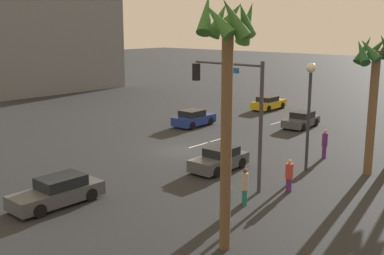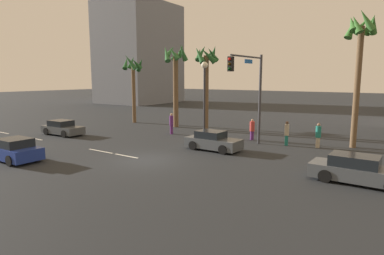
{
  "view_description": "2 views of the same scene",
  "coord_description": "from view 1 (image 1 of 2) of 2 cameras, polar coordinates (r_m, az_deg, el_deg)",
  "views": [
    {
      "loc": [
        23.7,
        21.72,
        8.51
      ],
      "look_at": [
        0.96,
        1.8,
        2.01
      ],
      "focal_mm": 44.72,
      "sensor_mm": 36.0,
      "label": 1
    },
    {
      "loc": [
        13.61,
        -14.76,
        5.07
      ],
      "look_at": [
        1.49,
        2.79,
        1.83
      ],
      "focal_mm": 30.69,
      "sensor_mm": 36.0,
      "label": 2
    }
  ],
  "objects": [
    {
      "name": "car_3",
      "position": [
        28.7,
        3.3,
        -3.83
      ],
      "size": [
        3.93,
        1.82,
        1.36
      ],
      "color": "#474C51",
      "rests_on": "ground_plane"
    },
    {
      "name": "lane_stripe_0",
      "position": [
        47.78,
        13.48,
        1.54
      ],
      "size": [
        2.09,
        0.14,
        0.01
      ],
      "primitive_type": "cube",
      "color": "silver",
      "rests_on": "ground_plane"
    },
    {
      "name": "palm_tree_1",
      "position": [
        28.72,
        21.0,
        6.38
      ],
      "size": [
        2.63,
        2.67,
        8.24
      ],
      "color": "brown",
      "rests_on": "ground_plane"
    },
    {
      "name": "pedestrian_1",
      "position": [
        25.37,
        11.51,
        -5.57
      ],
      "size": [
        0.56,
        0.56,
        1.74
      ],
      "color": "#59266B",
      "rests_on": "ground_plane"
    },
    {
      "name": "car_1",
      "position": [
        24.13,
        -15.71,
        -7.41
      ],
      "size": [
        4.57,
        1.86,
        1.37
      ],
      "color": "#474C51",
      "rests_on": "ground_plane"
    },
    {
      "name": "building_1",
      "position": [
        68.2,
        -18.4,
        10.33
      ],
      "size": [
        19.34,
        14.48,
        14.19
      ],
      "primitive_type": "cube",
      "rotation": [
        0.0,
        0.0,
        -0.01
      ],
      "color": "slate",
      "rests_on": "ground_plane"
    },
    {
      "name": "car_2",
      "position": [
        49.85,
        9.11,
        2.88
      ],
      "size": [
        4.29,
        1.84,
        1.36
      ],
      "color": "gold",
      "rests_on": "ground_plane"
    },
    {
      "name": "ground_plane",
      "position": [
        33.26,
        -1.25,
        -2.7
      ],
      "size": [
        220.0,
        220.0,
        0.0
      ],
      "primitive_type": "plane",
      "color": "#232628"
    },
    {
      "name": "pedestrian_3",
      "position": [
        32.21,
        15.54,
        -1.8
      ],
      "size": [
        0.44,
        0.44,
        1.9
      ],
      "color": "#59266B",
      "rests_on": "ground_plane"
    },
    {
      "name": "lane_stripe_3",
      "position": [
        34.57,
        0.78,
        -2.12
      ],
      "size": [
        2.1,
        0.14,
        0.01
      ],
      "primitive_type": "cube",
      "color": "silver",
      "rests_on": "ground_plane"
    },
    {
      "name": "car_4",
      "position": [
        41.66,
        12.9,
        0.88
      ],
      "size": [
        4.06,
        1.95,
        1.31
      ],
      "color": "#474C51",
      "rests_on": "ground_plane"
    },
    {
      "name": "lane_stripe_2",
      "position": [
        36.47,
        3.35,
        -1.38
      ],
      "size": [
        2.41,
        0.14,
        0.01
      ],
      "primitive_type": "cube",
      "color": "silver",
      "rests_on": "ground_plane"
    },
    {
      "name": "pedestrian_0",
      "position": [
        23.16,
        6.32,
        -6.91
      ],
      "size": [
        0.35,
        0.35,
        1.85
      ],
      "color": "#1E7266",
      "rests_on": "ground_plane"
    },
    {
      "name": "lane_stripe_1",
      "position": [
        43.04,
        10.02,
        0.54
      ],
      "size": [
        1.84,
        0.14,
        0.01
      ],
      "primitive_type": "cube",
      "color": "silver",
      "rests_on": "ground_plane"
    },
    {
      "name": "pedestrian_2",
      "position": [
        21.23,
        4.2,
        -8.78
      ],
      "size": [
        0.54,
        0.54,
        1.81
      ],
      "color": "#B2A58C",
      "rests_on": "ground_plane"
    },
    {
      "name": "palm_tree_3",
      "position": [
        17.29,
        4.25,
        7.93
      ],
      "size": [
        2.31,
        2.4,
        9.72
      ],
      "color": "brown",
      "rests_on": "ground_plane"
    },
    {
      "name": "car_0",
      "position": [
        41.08,
        0.18,
        1.09
      ],
      "size": [
        3.97,
        1.95,
        1.4
      ],
      "color": "navy",
      "rests_on": "ground_plane"
    },
    {
      "name": "streetlamp",
      "position": [
        28.51,
        13.85,
        3.6
      ],
      "size": [
        0.56,
        0.56,
        6.4
      ],
      "color": "#2D2D33",
      "rests_on": "ground_plane"
    },
    {
      "name": "traffic_signal",
      "position": [
        25.09,
        5.43,
        3.0
      ],
      "size": [
        0.45,
        4.85,
        6.77
      ],
      "color": "#38383D",
      "rests_on": "ground_plane"
    }
  ]
}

